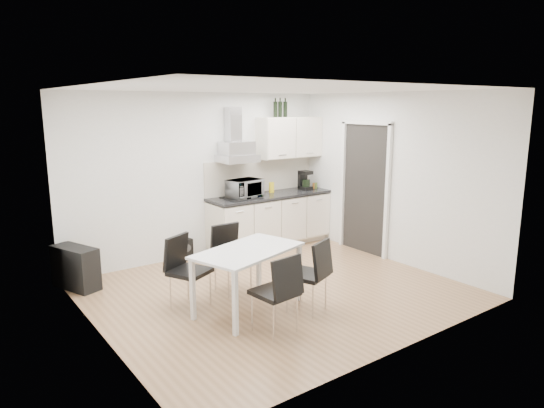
# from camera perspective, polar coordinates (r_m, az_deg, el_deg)

# --- Properties ---
(ground) EXTENTS (4.50, 4.50, 0.00)m
(ground) POSITION_cam_1_polar(r_m,az_deg,el_deg) (6.50, 0.41, -10.15)
(ground) COLOR #A47C55
(ground) RESTS_ON ground
(wall_back) EXTENTS (4.50, 0.10, 2.60)m
(wall_back) POSITION_cam_1_polar(r_m,az_deg,el_deg) (7.82, -8.37, 3.33)
(wall_back) COLOR white
(wall_back) RESTS_ON ground
(wall_front) EXTENTS (4.50, 0.10, 2.60)m
(wall_front) POSITION_cam_1_polar(r_m,az_deg,el_deg) (4.72, 15.06, -2.41)
(wall_front) COLOR white
(wall_front) RESTS_ON ground
(wall_left) EXTENTS (0.10, 4.00, 2.60)m
(wall_left) POSITION_cam_1_polar(r_m,az_deg,el_deg) (5.15, -20.10, -1.57)
(wall_left) COLOR white
(wall_left) RESTS_ON ground
(wall_right) EXTENTS (0.10, 4.00, 2.60)m
(wall_right) POSITION_cam_1_polar(r_m,az_deg,el_deg) (7.68, 14.05, 2.96)
(wall_right) COLOR white
(wall_right) RESTS_ON ground
(ceiling) EXTENTS (4.50, 4.50, 0.00)m
(ceiling) POSITION_cam_1_polar(r_m,az_deg,el_deg) (6.04, 0.45, 13.41)
(ceiling) COLOR white
(ceiling) RESTS_ON wall_back
(doorway) EXTENTS (0.08, 1.04, 2.10)m
(doorway) POSITION_cam_1_polar(r_m,az_deg,el_deg) (8.05, 10.78, 1.68)
(doorway) COLOR white
(doorway) RESTS_ON ground
(kitchenette) EXTENTS (2.22, 0.64, 2.52)m
(kitchenette) POSITION_cam_1_polar(r_m,az_deg,el_deg) (8.29, -0.14, 0.64)
(kitchenette) COLOR beige
(kitchenette) RESTS_ON ground
(dining_table) EXTENTS (1.45, 1.08, 0.75)m
(dining_table) POSITION_cam_1_polar(r_m,az_deg,el_deg) (5.73, -2.83, -6.21)
(dining_table) COLOR white
(dining_table) RESTS_ON ground
(chair_far_left) EXTENTS (0.61, 0.64, 0.88)m
(chair_far_left) POSITION_cam_1_polar(r_m,az_deg,el_deg) (5.93, -9.63, -7.96)
(chair_far_left) COLOR black
(chair_far_left) RESTS_ON ground
(chair_far_right) EXTENTS (0.44, 0.50, 0.88)m
(chair_far_right) POSITION_cam_1_polar(r_m,az_deg,el_deg) (6.35, -4.64, -6.50)
(chair_far_right) COLOR black
(chair_far_right) RESTS_ON ground
(chair_near_left) EXTENTS (0.49, 0.54, 0.88)m
(chair_near_left) POSITION_cam_1_polar(r_m,az_deg,el_deg) (5.25, 0.30, -10.45)
(chair_near_left) COLOR black
(chair_near_left) RESTS_ON ground
(chair_near_right) EXTENTS (0.60, 0.63, 0.88)m
(chair_near_right) POSITION_cam_1_polar(r_m,az_deg,el_deg) (5.77, 4.12, -8.38)
(chair_near_right) COLOR black
(chair_near_right) RESTS_ON ground
(guitar_amp) EXTENTS (0.52, 0.74, 0.57)m
(guitar_amp) POSITION_cam_1_polar(r_m,az_deg,el_deg) (7.00, -22.08, -6.94)
(guitar_amp) COLOR black
(guitar_amp) RESTS_ON ground
(floor_speaker) EXTENTS (0.23, 0.21, 0.34)m
(floor_speaker) POSITION_cam_1_polar(r_m,az_deg,el_deg) (7.81, -10.22, -5.26)
(floor_speaker) COLOR black
(floor_speaker) RESTS_ON ground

